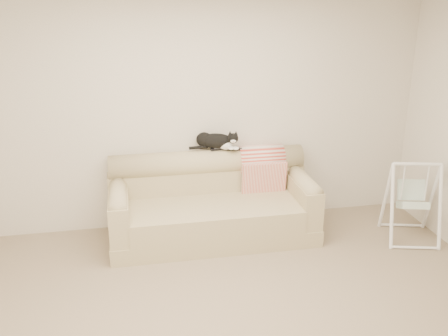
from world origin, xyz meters
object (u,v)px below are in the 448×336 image
at_px(remote_b, 234,149).
at_px(tuxedo_cat, 216,141).
at_px(sofa, 212,205).
at_px(remote_a, 218,149).
at_px(baby_swing, 412,201).

relative_size(remote_b, tuxedo_cat, 0.31).
height_order(sofa, remote_a, remote_a).
bearing_deg(remote_a, sofa, -115.82).
bearing_deg(remote_b, sofa, -142.47).
bearing_deg(baby_swing, remote_b, 158.31).
xyz_separation_m(remote_a, tuxedo_cat, (-0.03, 0.01, 0.09)).
height_order(sofa, tuxedo_cat, tuxedo_cat).
distance_m(remote_a, baby_swing, 2.16).
bearing_deg(tuxedo_cat, baby_swing, -20.59).
height_order(remote_a, tuxedo_cat, tuxedo_cat).
height_order(remote_a, baby_swing, remote_a).
distance_m(sofa, tuxedo_cat, 0.71).
distance_m(remote_b, baby_swing, 2.00).
relative_size(sofa, remote_a, 11.87).
distance_m(remote_a, remote_b, 0.17).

